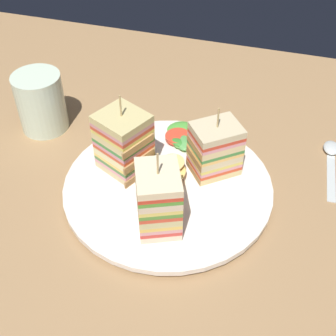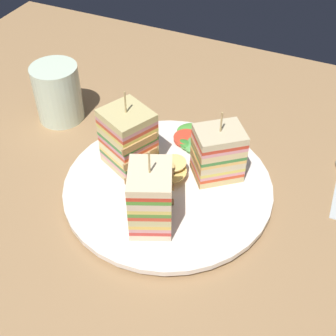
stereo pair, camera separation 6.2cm
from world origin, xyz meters
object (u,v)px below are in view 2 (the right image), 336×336
(plate, at_px, (168,187))
(drinking_glass, at_px, (59,97))
(chip_pile, at_px, (164,170))
(sandwich_wedge_1, at_px, (128,139))
(sandwich_wedge_0, at_px, (218,153))
(sandwich_wedge_2, at_px, (151,198))

(plate, xyz_separation_m, drinking_glass, (-0.24, 0.09, 0.03))
(chip_pile, relative_size, drinking_glass, 0.86)
(sandwich_wedge_1, bearing_deg, plate, 11.42)
(plate, height_order, sandwich_wedge_0, sandwich_wedge_0)
(sandwich_wedge_2, xyz_separation_m, drinking_glass, (-0.25, 0.16, -0.02))
(sandwich_wedge_1, distance_m, drinking_glass, 0.18)
(sandwich_wedge_0, height_order, chip_pile, sandwich_wedge_0)
(plate, height_order, sandwich_wedge_1, sandwich_wedge_1)
(sandwich_wedge_0, bearing_deg, drinking_glass, -45.92)
(sandwich_wedge_2, distance_m, chip_pile, 0.09)
(sandwich_wedge_2, relative_size, chip_pile, 1.43)
(sandwich_wedge_2, bearing_deg, plate, -16.19)
(sandwich_wedge_0, relative_size, sandwich_wedge_1, 0.88)
(drinking_glass, bearing_deg, sandwich_wedge_1, -22.36)
(plate, distance_m, sandwich_wedge_1, 0.09)
(sandwich_wedge_2, distance_m, drinking_glass, 0.29)
(sandwich_wedge_0, relative_size, chip_pile, 1.30)
(plate, xyz_separation_m, chip_pile, (-0.01, 0.01, 0.02))
(sandwich_wedge_0, distance_m, sandwich_wedge_1, 0.13)
(plate, distance_m, sandwich_wedge_2, 0.09)
(sandwich_wedge_2, relative_size, drinking_glass, 1.24)
(plate, bearing_deg, chip_pile, 135.27)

